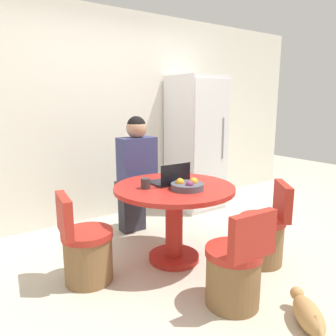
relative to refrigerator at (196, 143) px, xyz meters
name	(u,v)px	position (x,y,z in m)	size (l,w,h in m)	color
ground_plane	(173,267)	(-1.29, -1.26, -0.91)	(12.00, 12.00, 0.00)	beige
wall_back	(96,116)	(-1.29, 0.39, 0.39)	(7.00, 0.06, 2.60)	silver
refrigerator	(196,143)	(0.00, 0.00, 0.00)	(0.62, 0.69, 1.82)	white
dining_table	(174,206)	(-1.19, -1.14, -0.38)	(1.11, 1.11, 0.73)	#B2261E
chair_near_right_corner	(263,235)	(-0.54, -1.65, -0.64)	(0.49, 0.49, 0.77)	brown
chair_left_side	(86,251)	(-2.02, -1.03, -0.64)	(0.44, 0.43, 0.77)	brown
chair_near_camera	(235,272)	(-1.25, -1.97, -0.64)	(0.42, 0.43, 0.77)	brown
person_seated	(135,170)	(-1.16, -0.36, -0.17)	(0.40, 0.37, 1.33)	#2D2D38
laptop	(170,180)	(-1.18, -1.06, -0.14)	(0.32, 0.26, 0.20)	#232328
fruit_bowl	(187,186)	(-1.17, -1.30, -0.15)	(0.29, 0.29, 0.10)	#4C4C56
coffee_cup	(146,183)	(-1.45, -1.07, -0.14)	(0.09, 0.09, 0.09)	#383333
cat	(308,314)	(-1.02, -2.42, -0.82)	(0.34, 0.43, 0.18)	tan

